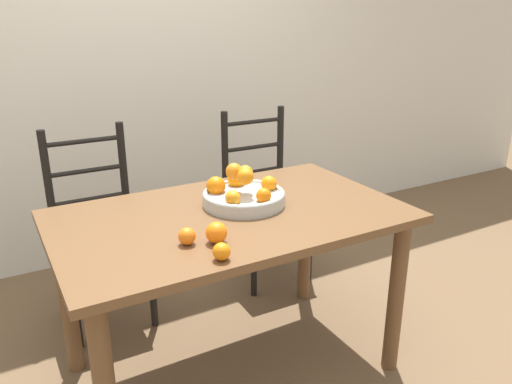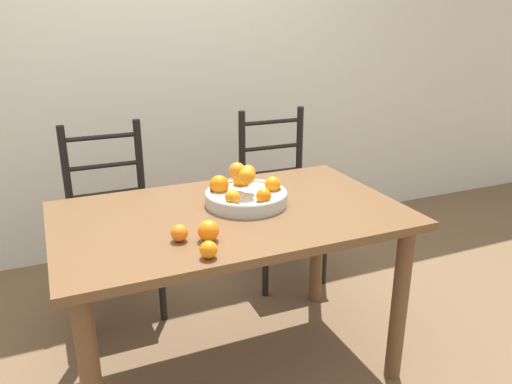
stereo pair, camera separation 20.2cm
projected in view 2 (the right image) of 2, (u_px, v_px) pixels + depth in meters
The scene contains 9 objects.
ground_plane at pixel (233, 365), 2.31m from camera, with size 12.00×12.00×0.00m, color brown.
wall_back at pixel (148, 54), 3.14m from camera, with size 8.00×0.06×2.60m.
dining_table at pixel (231, 237), 2.09m from camera, with size 1.42×0.86×0.77m.
fruit_bowl at pixel (245, 193), 2.13m from camera, with size 0.35×0.35×0.17m.
orange_loose_0 at pixel (209, 250), 1.66m from camera, with size 0.06×0.06×0.06m.
orange_loose_1 at pixel (179, 233), 1.78m from camera, with size 0.06×0.06×0.06m.
orange_loose_2 at pixel (208, 231), 1.78m from camera, with size 0.08×0.08×0.08m.
chair_left at pixel (113, 228), 2.63m from camera, with size 0.42×0.40×1.01m.
chair_right at pixel (280, 202), 3.00m from camera, with size 0.43×0.41×1.01m.
Camera 2 is at (-0.66, -1.79, 1.53)m, focal length 35.00 mm.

